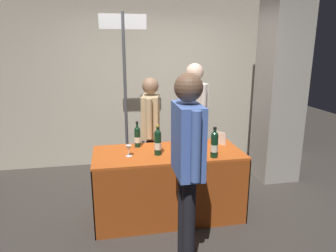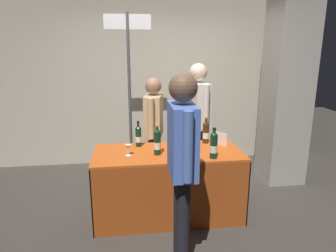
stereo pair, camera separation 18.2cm
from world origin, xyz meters
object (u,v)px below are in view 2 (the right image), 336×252
object	(u,v)px
taster_foreground_right	(182,154)
featured_wine_bottle	(206,132)
booth_signpost	(129,78)
concrete_pillar	(288,80)
vendor_presenter	(154,125)
display_bottle_0	(138,136)
tasting_table	(168,172)
wine_glass_mid	(128,148)
wine_glass_near_vendor	(192,148)

from	to	relation	value
taster_foreground_right	featured_wine_bottle	bearing A→B (deg)	-23.34
taster_foreground_right	booth_signpost	distance (m)	2.04
concrete_pillar	vendor_presenter	world-z (taller)	concrete_pillar
concrete_pillar	display_bottle_0	size ratio (longest dim) A/B	9.69
taster_foreground_right	tasting_table	bearing A→B (deg)	1.76
featured_wine_bottle	vendor_presenter	world-z (taller)	vendor_presenter
wine_glass_mid	tasting_table	bearing A→B (deg)	8.46
tasting_table	vendor_presenter	distance (m)	0.79
booth_signpost	wine_glass_near_vendor	bearing A→B (deg)	-64.56
concrete_pillar	featured_wine_bottle	xyz separation A→B (m)	(-1.30, -0.53, -0.57)
tasting_table	taster_foreground_right	size ratio (longest dim) A/B	0.96
tasting_table	display_bottle_0	distance (m)	0.55
tasting_table	wine_glass_mid	xyz separation A→B (m)	(-0.45, -0.07, 0.33)
concrete_pillar	wine_glass_mid	size ratio (longest dim) A/B	24.35
display_bottle_0	wine_glass_mid	distance (m)	0.33
wine_glass_near_vendor	wine_glass_mid	bearing A→B (deg)	167.37
display_bottle_0	vendor_presenter	xyz separation A→B (m)	(0.22, 0.44, 0.02)
featured_wine_bottle	tasting_table	bearing A→B (deg)	-152.40
concrete_pillar	taster_foreground_right	distance (m)	2.46
vendor_presenter	booth_signpost	distance (m)	0.79
display_bottle_0	vendor_presenter	size ratio (longest dim) A/B	0.20
concrete_pillar	booth_signpost	world-z (taller)	concrete_pillar
featured_wine_bottle	concrete_pillar	bearing A→B (deg)	22.37
display_bottle_0	taster_foreground_right	distance (m)	1.13
wine_glass_mid	taster_foreground_right	size ratio (longest dim) A/B	0.07
wine_glass_near_vendor	taster_foreground_right	bearing A→B (deg)	-109.73
wine_glass_near_vendor	display_bottle_0	bearing A→B (deg)	140.39
featured_wine_bottle	vendor_presenter	bearing A→B (deg)	145.56
tasting_table	wine_glass_near_vendor	xyz separation A→B (m)	(0.23, -0.22, 0.35)
concrete_pillar	featured_wine_bottle	world-z (taller)	concrete_pillar
concrete_pillar	display_bottle_0	xyz separation A→B (m)	(-2.12, -0.56, -0.58)
vendor_presenter	booth_signpost	bearing A→B (deg)	-132.83
display_bottle_0	taster_foreground_right	xyz separation A→B (m)	(0.33, -1.07, 0.14)
concrete_pillar	tasting_table	xyz separation A→B (m)	(-1.80, -0.80, -0.95)
featured_wine_bottle	vendor_presenter	xyz separation A→B (m)	(-0.61, 0.42, 0.00)
featured_wine_bottle	wine_glass_near_vendor	distance (m)	0.56
concrete_pillar	featured_wine_bottle	distance (m)	1.51
tasting_table	wine_glass_near_vendor	size ratio (longest dim) A/B	11.97
tasting_table	taster_foreground_right	xyz separation A→B (m)	(0.01, -0.83, 0.51)
concrete_pillar	wine_glass_mid	xyz separation A→B (m)	(-2.25, -0.86, -0.62)
featured_wine_bottle	wine_glass_near_vendor	size ratio (longest dim) A/B	2.36
vendor_presenter	wine_glass_near_vendor	bearing A→B (deg)	32.75
wine_glass_near_vendor	wine_glass_mid	world-z (taller)	wine_glass_near_vendor
tasting_table	vendor_presenter	world-z (taller)	vendor_presenter
wine_glass_near_vendor	booth_signpost	distance (m)	1.61
wine_glass_mid	featured_wine_bottle	bearing A→B (deg)	19.15
concrete_pillar	wine_glass_near_vendor	distance (m)	1.97
vendor_presenter	taster_foreground_right	world-z (taller)	taster_foreground_right
featured_wine_bottle	booth_signpost	world-z (taller)	booth_signpost
tasting_table	featured_wine_bottle	xyz separation A→B (m)	(0.50, 0.26, 0.38)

